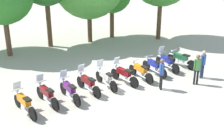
{
  "coord_description": "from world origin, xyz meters",
  "views": [
    {
      "loc": [
        -5.9,
        -13.01,
        6.72
      ],
      "look_at": [
        0.0,
        0.5,
        0.9
      ],
      "focal_mm": 46.11,
      "sensor_mm": 36.0,
      "label": 1
    }
  ],
  "objects_px": {
    "motorcycle_3": "(88,83)",
    "motorcycle_9": "(181,59)",
    "motorcycle_4": "(106,78)",
    "motorcycle_6": "(140,71)",
    "motorcycle_5": "(124,74)",
    "person_2": "(197,67)",
    "motorcycle_7": "(154,66)",
    "motorcycle_8": "(167,62)",
    "motorcycle_0": "(24,103)",
    "motorcycle_2": "(69,90)",
    "person_1": "(203,62)",
    "motorcycle_1": "(47,94)",
    "person_0": "(162,72)"
  },
  "relations": [
    {
      "from": "motorcycle_3",
      "to": "motorcycle_5",
      "type": "distance_m",
      "value": 2.22
    },
    {
      "from": "motorcycle_4",
      "to": "person_1",
      "type": "bearing_deg",
      "value": -109.07
    },
    {
      "from": "motorcycle_9",
      "to": "person_2",
      "type": "distance_m",
      "value": 2.71
    },
    {
      "from": "motorcycle_2",
      "to": "motorcycle_3",
      "type": "height_order",
      "value": "same"
    },
    {
      "from": "motorcycle_4",
      "to": "person_1",
      "type": "height_order",
      "value": "person_1"
    },
    {
      "from": "motorcycle_4",
      "to": "motorcycle_6",
      "type": "xyz_separation_m",
      "value": [
        2.2,
        0.14,
        -0.01
      ]
    },
    {
      "from": "motorcycle_6",
      "to": "person_1",
      "type": "xyz_separation_m",
      "value": [
        3.35,
        -1.26,
        0.46
      ]
    },
    {
      "from": "motorcycle_0",
      "to": "motorcycle_6",
      "type": "relative_size",
      "value": 0.97
    },
    {
      "from": "motorcycle_5",
      "to": "motorcycle_7",
      "type": "height_order",
      "value": "motorcycle_5"
    },
    {
      "from": "motorcycle_4",
      "to": "motorcycle_8",
      "type": "distance_m",
      "value": 4.46
    },
    {
      "from": "motorcycle_8",
      "to": "motorcycle_9",
      "type": "relative_size",
      "value": 1.04
    },
    {
      "from": "person_0",
      "to": "motorcycle_8",
      "type": "bearing_deg",
      "value": -112.44
    },
    {
      "from": "motorcycle_3",
      "to": "motorcycle_5",
      "type": "height_order",
      "value": "same"
    },
    {
      "from": "motorcycle_7",
      "to": "person_2",
      "type": "height_order",
      "value": "person_2"
    },
    {
      "from": "motorcycle_9",
      "to": "motorcycle_0",
      "type": "bearing_deg",
      "value": 82.5
    },
    {
      "from": "motorcycle_0",
      "to": "person_0",
      "type": "relative_size",
      "value": 1.24
    },
    {
      "from": "person_0",
      "to": "person_1",
      "type": "distance_m",
      "value": 3.02
    },
    {
      "from": "person_0",
      "to": "motorcycle_0",
      "type": "bearing_deg",
      "value": 14.52
    },
    {
      "from": "motorcycle_5",
      "to": "person_1",
      "type": "xyz_separation_m",
      "value": [
        4.46,
        -1.15,
        0.45
      ]
    },
    {
      "from": "motorcycle_5",
      "to": "motorcycle_9",
      "type": "relative_size",
      "value": 1.01
    },
    {
      "from": "motorcycle_4",
      "to": "motorcycle_8",
      "type": "relative_size",
      "value": 1.0
    },
    {
      "from": "motorcycle_0",
      "to": "motorcycle_5",
      "type": "height_order",
      "value": "same"
    },
    {
      "from": "motorcycle_7",
      "to": "motorcycle_8",
      "type": "relative_size",
      "value": 1.0
    },
    {
      "from": "motorcycle_6",
      "to": "person_0",
      "type": "distance_m",
      "value": 1.71
    },
    {
      "from": "motorcycle_0",
      "to": "motorcycle_8",
      "type": "distance_m",
      "value": 9.0
    },
    {
      "from": "motorcycle_6",
      "to": "person_1",
      "type": "height_order",
      "value": "person_1"
    },
    {
      "from": "motorcycle_9",
      "to": "motorcycle_2",
      "type": "bearing_deg",
      "value": 82.35
    },
    {
      "from": "motorcycle_1",
      "to": "motorcycle_8",
      "type": "distance_m",
      "value": 7.83
    },
    {
      "from": "motorcycle_7",
      "to": "motorcycle_3",
      "type": "bearing_deg",
      "value": 91.97
    },
    {
      "from": "motorcycle_5",
      "to": "motorcycle_7",
      "type": "distance_m",
      "value": 2.25
    },
    {
      "from": "motorcycle_2",
      "to": "motorcycle_5",
      "type": "height_order",
      "value": "same"
    },
    {
      "from": "motorcycle_2",
      "to": "person_1",
      "type": "height_order",
      "value": "person_1"
    },
    {
      "from": "motorcycle_3",
      "to": "motorcycle_9",
      "type": "xyz_separation_m",
      "value": [
        6.6,
        1.09,
        -0.01
      ]
    },
    {
      "from": "motorcycle_6",
      "to": "motorcycle_9",
      "type": "height_order",
      "value": "same"
    },
    {
      "from": "person_1",
      "to": "motorcycle_3",
      "type": "bearing_deg",
      "value": -114.88
    },
    {
      "from": "motorcycle_2",
      "to": "motorcycle_6",
      "type": "relative_size",
      "value": 1.0
    },
    {
      "from": "motorcycle_7",
      "to": "motorcycle_9",
      "type": "height_order",
      "value": "same"
    },
    {
      "from": "motorcycle_3",
      "to": "motorcycle_8",
      "type": "relative_size",
      "value": 0.98
    },
    {
      "from": "motorcycle_0",
      "to": "motorcycle_8",
      "type": "xyz_separation_m",
      "value": [
        8.8,
        1.88,
        0.0
      ]
    },
    {
      "from": "motorcycle_2",
      "to": "motorcycle_0",
      "type": "bearing_deg",
      "value": 92.39
    },
    {
      "from": "motorcycle_0",
      "to": "motorcycle_5",
      "type": "relative_size",
      "value": 1.0
    },
    {
      "from": "motorcycle_3",
      "to": "motorcycle_4",
      "type": "xyz_separation_m",
      "value": [
        1.1,
        0.26,
        0.0
      ]
    },
    {
      "from": "motorcycle_1",
      "to": "motorcycle_3",
      "type": "xyz_separation_m",
      "value": [
        2.2,
        0.4,
        0.0
      ]
    },
    {
      "from": "motorcycle_7",
      "to": "motorcycle_9",
      "type": "xyz_separation_m",
      "value": [
        2.19,
        0.37,
        0.0
      ]
    },
    {
      "from": "motorcycle_2",
      "to": "motorcycle_4",
      "type": "distance_m",
      "value": 2.3
    },
    {
      "from": "motorcycle_4",
      "to": "person_0",
      "type": "relative_size",
      "value": 1.27
    },
    {
      "from": "motorcycle_5",
      "to": "person_1",
      "type": "distance_m",
      "value": 4.62
    },
    {
      "from": "motorcycle_0",
      "to": "person_1",
      "type": "distance_m",
      "value": 9.96
    },
    {
      "from": "motorcycle_9",
      "to": "person_0",
      "type": "xyz_separation_m",
      "value": [
        -2.94,
        -2.29,
        0.5
      ]
    },
    {
      "from": "motorcycle_5",
      "to": "person_2",
      "type": "bearing_deg",
      "value": -132.24
    }
  ]
}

